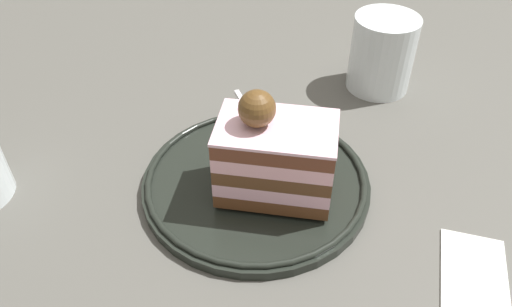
{
  "coord_description": "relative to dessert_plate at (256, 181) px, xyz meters",
  "views": [
    {
      "loc": [
        0.27,
        -0.29,
        0.37
      ],
      "look_at": [
        0.03,
        -0.01,
        0.05
      ],
      "focal_mm": 35.21,
      "sensor_mm": 36.0,
      "label": 1
    }
  ],
  "objects": [
    {
      "name": "ground_plane",
      "position": [
        -0.03,
        0.01,
        -0.01
      ],
      "size": [
        2.4,
        2.4,
        0.0
      ],
      "primitive_type": "plane",
      "color": "#4F4E49"
    },
    {
      "name": "folded_napkin",
      "position": [
        0.22,
        0.03,
        -0.01
      ],
      "size": [
        0.09,
        0.12,
        0.0
      ],
      "primitive_type": "cube",
      "rotation": [
        0.0,
        0.0,
        1.99
      ],
      "color": "white",
      "rests_on": "ground_plane"
    },
    {
      "name": "cake_slice",
      "position": [
        0.03,
        -0.0,
        0.05
      ],
      "size": [
        0.13,
        0.12,
        0.11
      ],
      "color": "brown",
      "rests_on": "dessert_plate"
    },
    {
      "name": "dessert_plate",
      "position": [
        0.0,
        0.0,
        0.0
      ],
      "size": [
        0.23,
        0.23,
        0.02
      ],
      "color": "black",
      "rests_on": "ground_plane"
    },
    {
      "name": "fork",
      "position": [
        -0.06,
        0.07,
        0.01
      ],
      "size": [
        0.11,
        0.07,
        0.0
      ],
      "color": "silver",
      "rests_on": "dessert_plate"
    },
    {
      "name": "drink_glass_near",
      "position": [
        -0.0,
        0.25,
        0.03
      ],
      "size": [
        0.08,
        0.08,
        0.1
      ],
      "color": "silver",
      "rests_on": "ground_plane"
    }
  ]
}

